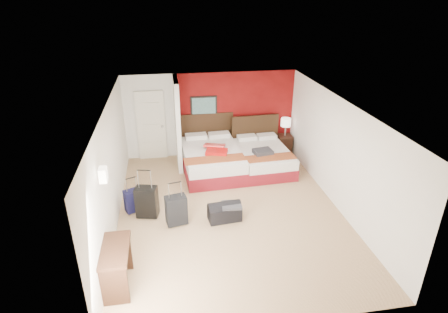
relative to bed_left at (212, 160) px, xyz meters
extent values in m
plane|color=tan|center=(0.14, -2.04, -0.33)|extent=(6.50, 6.50, 0.00)
cube|color=white|center=(0.14, 1.21, 0.92)|extent=(5.00, 0.04, 2.50)
cube|color=white|center=(-2.36, -2.04, 0.92)|extent=(0.04, 6.50, 2.50)
cube|color=black|center=(-0.06, 1.15, 1.22)|extent=(0.78, 0.03, 0.58)
cube|color=white|center=(-2.24, -3.54, 1.57)|extent=(0.12, 0.20, 0.24)
cube|color=maroon|center=(0.89, 1.19, 0.92)|extent=(3.50, 0.04, 2.50)
cube|color=silver|center=(-0.86, 0.57, 0.92)|extent=(0.12, 1.20, 2.50)
cube|color=silver|center=(-1.61, 1.16, 0.69)|extent=(0.82, 0.06, 2.05)
cube|color=silver|center=(0.00, 0.00, 0.00)|extent=(1.66, 2.29, 0.66)
cube|color=white|center=(1.45, -0.05, -0.04)|extent=(1.47, 2.02, 0.59)
cube|color=red|center=(0.10, -0.10, 0.38)|extent=(0.76, 0.90, 0.10)
cube|color=#36363B|center=(1.35, -0.35, 0.31)|extent=(0.54, 0.46, 0.12)
cube|color=black|center=(2.38, 0.89, -0.04)|extent=(0.43, 0.43, 0.57)
cylinder|color=white|center=(2.38, 0.89, 0.51)|extent=(0.38, 0.38, 0.54)
cube|color=black|center=(-1.71, -2.00, 0.02)|extent=(0.52, 0.39, 0.70)
cube|color=black|center=(-1.08, -2.39, -0.01)|extent=(0.49, 0.36, 0.65)
cube|color=black|center=(-2.03, -1.74, -0.07)|extent=(0.44, 0.36, 0.52)
cube|color=black|center=(-0.03, -2.40, -0.15)|extent=(0.74, 0.45, 0.36)
cube|color=#38373C|center=(0.12, -2.45, 0.06)|extent=(0.45, 0.39, 0.06)
cube|color=black|center=(-2.15, -4.07, 0.07)|extent=(0.48, 0.97, 0.80)
camera|label=1|loc=(-1.14, -9.14, 4.37)|focal=29.55mm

